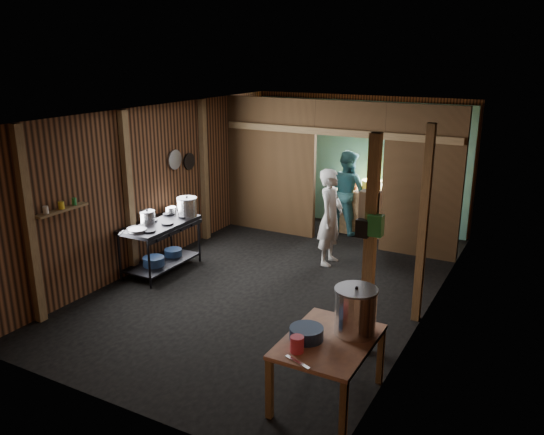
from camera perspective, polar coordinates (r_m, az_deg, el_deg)
The scene contains 43 objects.
floor at distance 8.56m, azimuth 0.64°, elevation -6.72°, with size 4.50×7.00×0.00m, color black.
ceiling at distance 7.88m, azimuth 0.71°, elevation 10.87°, with size 4.50×7.00×0.00m, color black.
wall_back at distance 11.26m, azimuth 9.06°, elevation 5.81°, with size 4.50×0.00×2.60m, color brown.
wall_front at distance 5.45m, azimuth -16.91°, elevation -6.90°, with size 4.50×0.00×2.60m, color brown.
wall_left at distance 9.35m, azimuth -11.63°, elevation 3.40°, with size 0.00×7.00×2.60m, color brown.
wall_right at distance 7.39m, azimuth 16.29°, elevation -0.54°, with size 0.00×7.00×2.60m, color brown.
partition_left at distance 10.62m, azimuth -0.11°, elevation 5.35°, with size 1.85×0.10×2.60m, color brown.
partition_right at distance 9.61m, azimuth 15.29°, elevation 3.51°, with size 1.35×0.10×2.60m, color brown.
partition_header at distance 9.81m, azimuth 8.12°, elevation 10.14°, with size 1.30×0.10×0.60m, color brown.
turquoise_panel at distance 11.21m, azimuth 8.95°, elevation 5.51°, with size 4.40×0.06×2.50m, color #5DA59F.
back_counter at distance 10.86m, azimuth 9.36°, elevation 0.63°, with size 1.20×0.50×0.85m, color #A47F4D.
wall_clock at distance 10.99m, azimuth 10.27°, elevation 8.65°, with size 0.20×0.20×0.03m, color silver.
post_left_a at distance 7.57m, azimuth -23.84°, elevation -0.91°, with size 0.10×0.12×2.60m, color #A47F4D.
post_left_b at distance 8.73m, azimuth -14.62°, elevation 2.24°, with size 0.10×0.12×2.60m, color #A47F4D.
post_left_c at distance 10.23m, azimuth -7.03°, elevation 4.78°, with size 0.10×0.12×2.60m, color #A47F4D.
post_right at distance 7.22m, azimuth 15.40°, elevation -0.89°, with size 0.10×0.12×2.60m, color #A47F4D.
post_free at distance 6.29m, azimuth 10.10°, elevation -3.17°, with size 0.12×0.12×2.60m, color #A47F4D.
cross_beam at distance 9.89m, azimuth 6.58°, elevation 8.79°, with size 4.40×0.12×0.12m, color #A47F4D.
pan_lid_big at distance 9.56m, azimuth -10.04°, elevation 5.93°, with size 0.34×0.34×0.03m, color slate.
pan_lid_small at distance 9.89m, azimuth -8.57°, elevation 5.77°, with size 0.30×0.30×0.03m, color black.
wall_shelf at distance 7.82m, azimuth -20.95°, elevation 0.73°, with size 0.14×0.80×0.03m, color #A47F4D.
jar_white at distance 7.65m, azimuth -22.39°, elevation 0.73°, with size 0.07×0.07×0.10m, color silver.
jar_yellow at distance 7.80m, azimuth -21.00°, elevation 1.18°, with size 0.08×0.08×0.10m, color yellow.
jar_green at distance 7.94m, azimuth -19.81°, elevation 1.57°, with size 0.06×0.06×0.10m, color #23853A.
bag_white at distance 6.23m, azimuth 10.13°, elevation 1.28°, with size 0.22×0.15×0.32m, color silver.
bag_green at distance 6.12m, azimuth 10.69°, elevation -0.80°, with size 0.16×0.12×0.24m, color #23853A.
bag_black at distance 6.16m, azimuth 9.37°, elevation -1.11°, with size 0.14×0.10×0.20m, color black.
gas_range at distance 9.02m, azimuth -11.43°, elevation -3.01°, with size 0.71×1.38×0.81m, color black, non-canonical shape.
prep_table at distance 5.79m, azimuth 5.81°, elevation -15.42°, with size 0.84×1.16×0.68m, color tan, non-canonical shape.
stove_pot_large at distance 9.13m, azimuth -8.78°, elevation 1.03°, with size 0.33×0.33×0.34m, color silver, non-canonical shape.
stove_pot_med at distance 8.92m, azimuth -12.78°, elevation 0.01°, with size 0.24×0.24×0.21m, color silver, non-canonical shape.
stove_saucepan at distance 9.36m, azimuth -10.42°, elevation 0.75°, with size 0.18×0.18×0.11m, color silver.
frying_pan at distance 8.52m, azimuth -13.78°, elevation -1.30°, with size 0.28×0.50×0.07m, color slate, non-canonical shape.
blue_tub_front at distance 8.95m, azimuth -12.16°, elevation -4.45°, with size 0.34×0.34×0.14m, color navy.
blue_tub_back at distance 9.30m, azimuth -10.20°, elevation -3.58°, with size 0.29×0.29×0.12m, color navy.
stock_pot at distance 5.66m, azimuth 8.64°, elevation -9.66°, with size 0.44×0.44×0.51m, color silver, non-canonical shape.
wash_basin at distance 5.58m, azimuth 3.59°, elevation -11.89°, with size 0.34×0.34×0.13m, color navy.
pink_bucket at distance 5.35m, azimuth 2.60°, elevation -12.99°, with size 0.13×0.13×0.16m, color #F33C54.
knife at distance 5.23m, azimuth 2.66°, elevation -14.72°, with size 0.30×0.04×0.01m, color silver.
yellow_tub at distance 10.68m, azimuth 10.29°, elevation 3.26°, with size 0.39×0.39×0.22m, color yellow.
red_cup at distance 10.80m, azimuth 8.48°, elevation 3.34°, with size 0.13×0.13×0.15m, color #A33A1C.
cook at distance 9.09m, azimuth 6.08°, elevation 0.04°, with size 0.59×0.39×1.61m, color silver.
worker_back at distance 10.76m, azimuth 7.79°, elevation 2.66°, with size 0.79×0.61×1.62m, color #2F6A74.
Camera 1 is at (3.65, -6.93, 3.43)m, focal length 36.34 mm.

